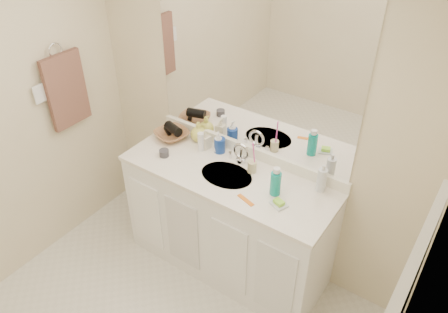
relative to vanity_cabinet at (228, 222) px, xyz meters
name	(u,v)px	position (x,y,z in m)	size (l,w,h in m)	color
wall_back	(251,116)	(0.00, 0.28, 0.77)	(2.60, 0.02, 2.40)	beige
vanity_cabinet	(228,222)	(0.00, 0.00, 0.00)	(1.50, 0.55, 0.85)	white
countertop	(228,175)	(0.00, 0.00, 0.44)	(1.52, 0.57, 0.03)	white
backsplash	(249,151)	(0.00, 0.26, 0.50)	(1.52, 0.03, 0.08)	white
sink_basin	(227,176)	(0.00, -0.02, 0.44)	(0.37, 0.37, 0.02)	#B7B5A0
faucet	(241,156)	(0.00, 0.16, 0.51)	(0.02, 0.02, 0.11)	silver
mirror	(253,66)	(0.00, 0.27, 1.14)	(1.48, 0.01, 1.20)	white
blue_mug	(220,145)	(-0.20, 0.18, 0.51)	(0.08, 0.08, 0.11)	navy
tan_cup	(252,167)	(0.12, 0.11, 0.50)	(0.06, 0.06, 0.08)	beige
toothbrush	(254,154)	(0.13, 0.11, 0.60)	(0.01, 0.01, 0.19)	#EA3DA8
mouthwash_bottle	(276,184)	(0.36, 0.00, 0.54)	(0.07, 0.07, 0.16)	#0C9488
clear_pump_bottle	(322,180)	(0.59, 0.19, 0.54)	(0.06, 0.06, 0.16)	silver
soap_dish	(279,204)	(0.44, -0.09, 0.46)	(0.10, 0.08, 0.01)	silver
green_soap	(279,202)	(0.44, -0.09, 0.48)	(0.06, 0.05, 0.02)	#9BEA39
orange_comb	(246,200)	(0.25, -0.17, 0.46)	(0.13, 0.03, 0.01)	orange
dark_jar	(164,153)	(-0.49, -0.09, 0.48)	(0.07, 0.07, 0.05)	#38373E
extra_white_bottle	(201,142)	(-0.32, 0.12, 0.53)	(0.05, 0.05, 0.15)	white
soap_bottle_white	(218,142)	(-0.20, 0.17, 0.54)	(0.06, 0.06, 0.17)	white
soap_bottle_cream	(205,139)	(-0.31, 0.17, 0.53)	(0.07, 0.07, 0.15)	#F3E9C6
soap_bottle_yellow	(199,131)	(-0.41, 0.22, 0.53)	(0.12, 0.12, 0.15)	#D8D754
wicker_basket	(172,135)	(-0.60, 0.12, 0.49)	(0.25, 0.25, 0.06)	brown
hair_dryer	(173,129)	(-0.58, 0.12, 0.54)	(0.07, 0.07, 0.14)	black
towel_ring	(55,50)	(-1.27, -0.25, 1.12)	(0.11, 0.11, 0.01)	silver
hand_towel	(66,90)	(-1.25, -0.25, 0.82)	(0.04, 0.32, 0.55)	#482E26
switch_plate	(39,94)	(-1.27, -0.45, 0.88)	(0.01, 0.09, 0.13)	white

